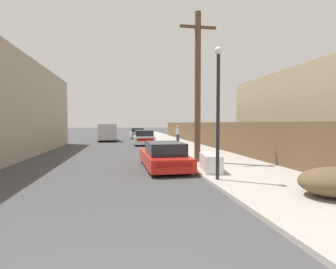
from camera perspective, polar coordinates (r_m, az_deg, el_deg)
sidewalk_curb at (r=25.70m, az=1.38°, el=-1.84°), size 4.20×63.00×0.12m
discarded_fridge at (r=10.62m, az=9.26°, el=-5.99°), size 0.92×1.75×0.70m
parked_sports_car_red at (r=11.75m, az=-0.92°, el=-4.72°), size 1.85×4.66×1.18m
car_parked_mid at (r=24.49m, az=-5.27°, el=-0.72°), size 1.93×4.47×1.35m
car_parked_far at (r=34.68m, az=-6.75°, el=0.23°), size 1.77×4.62×1.35m
pickup_truck at (r=29.86m, az=-13.10°, el=0.40°), size 2.34×5.39×1.90m
utility_pole at (r=13.10m, az=6.48°, el=10.63°), size 1.80×0.30×7.28m
street_lamp at (r=8.93m, az=10.85°, el=6.83°), size 0.26×0.26×4.42m
wooden_fence at (r=22.33m, az=8.24°, el=0.14°), size 0.08×38.00×1.95m
building_right_house at (r=18.50m, az=31.17°, el=3.78°), size 6.00×12.15×5.09m
pedestrian at (r=25.22m, az=2.14°, el=0.15°), size 0.34×0.34×1.66m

